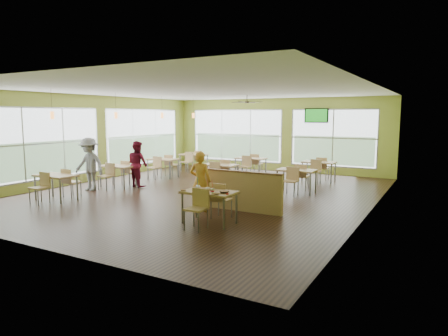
{
  "coord_description": "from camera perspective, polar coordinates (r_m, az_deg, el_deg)",
  "views": [
    {
      "loc": [
        6.61,
        -10.55,
        2.43
      ],
      "look_at": [
        1.18,
        -0.86,
        0.98
      ],
      "focal_mm": 32.0,
      "sensor_mm": 36.0,
      "label": 1
    }
  ],
  "objects": [
    {
      "name": "man_plaid",
      "position": [
        10.19,
        -3.4,
        -1.92
      ],
      "size": [
        0.62,
        0.47,
        1.55
      ],
      "primitive_type": "imported",
      "rotation": [
        0.0,
        0.0,
        3.32
      ],
      "color": "#CB6016",
      "rests_on": "floor"
    },
    {
      "name": "wrapper_mid",
      "position": [
        9.11,
        -2.14,
        -3.04
      ],
      "size": [
        0.23,
        0.22,
        0.05
      ],
      "primitive_type": "ellipsoid",
      "rotation": [
        0.0,
        0.0,
        0.29
      ],
      "color": "#A3744F",
      "rests_on": "main_table"
    },
    {
      "name": "cup_blue",
      "position": [
        9.05,
        -3.79,
        -2.84
      ],
      "size": [
        0.09,
        0.09,
        0.34
      ],
      "color": "white",
      "rests_on": "main_table"
    },
    {
      "name": "pendant_lights",
      "position": [
        14.91,
        -11.99,
        7.38
      ],
      "size": [
        0.11,
        7.31,
        0.86
      ],
      "color": "#2D2119",
      "rests_on": "ceiling"
    },
    {
      "name": "dining_tables",
      "position": [
        14.57,
        -2.71,
        0.34
      ],
      "size": [
        6.92,
        8.72,
        0.87
      ],
      "color": "tan",
      "rests_on": "floor"
    },
    {
      "name": "wrapper_left",
      "position": [
        9.08,
        -5.84,
        -3.15
      ],
      "size": [
        0.16,
        0.14,
        0.03
      ],
      "primitive_type": "ellipsoid",
      "rotation": [
        0.0,
        0.0,
        -0.14
      ],
      "color": "#A3744F",
      "rests_on": "main_table"
    },
    {
      "name": "cup_yellow",
      "position": [
        8.89,
        -3.67,
        -3.01
      ],
      "size": [
        0.1,
        0.1,
        0.35
      ],
      "color": "white",
      "rests_on": "main_table"
    },
    {
      "name": "cup_red_near",
      "position": [
        8.82,
        -2.34,
        -3.12
      ],
      "size": [
        0.09,
        0.09,
        0.32
      ],
      "color": "white",
      "rests_on": "main_table"
    },
    {
      "name": "window_bays",
      "position": [
        16.5,
        -4.94,
        4.11
      ],
      "size": [
        9.24,
        10.24,
        2.38
      ],
      "color": "white",
      "rests_on": "room"
    },
    {
      "name": "patron_grey",
      "position": [
        13.75,
        -18.69,
        0.52
      ],
      "size": [
        1.16,
        0.72,
        1.73
      ],
      "primitive_type": "imported",
      "rotation": [
        0.0,
        0.0,
        0.07
      ],
      "color": "slate",
      "rests_on": "floor"
    },
    {
      "name": "wrapper_right",
      "position": [
        8.63,
        -1.12,
        -3.66
      ],
      "size": [
        0.18,
        0.17,
        0.04
      ],
      "primitive_type": "ellipsoid",
      "rotation": [
        0.0,
        0.0,
        -0.27
      ],
      "color": "#A3744F",
      "rests_on": "main_table"
    },
    {
      "name": "tv_backwall",
      "position": [
        17.14,
        13.07,
        7.32
      ],
      "size": [
        1.0,
        0.07,
        0.6
      ],
      "color": "black",
      "rests_on": "wall_back"
    },
    {
      "name": "cup_red_far",
      "position": [
        8.7,
        -1.65,
        -3.27
      ],
      "size": [
        0.09,
        0.09,
        0.32
      ],
      "color": "white",
      "rests_on": "main_table"
    },
    {
      "name": "ceiling_fan",
      "position": [
        15.09,
        3.3,
        9.39
      ],
      "size": [
        1.25,
        1.25,
        0.29
      ],
      "color": "#2D2119",
      "rests_on": "ceiling"
    },
    {
      "name": "room",
      "position": [
        12.48,
        -2.81,
        3.62
      ],
      "size": [
        12.0,
        12.04,
        3.2
      ],
      "color": "black",
      "rests_on": "ground"
    },
    {
      "name": "half_wall_divider",
      "position": [
        10.29,
        2.11,
        -3.24
      ],
      "size": [
        2.4,
        0.14,
        1.04
      ],
      "color": "tan",
      "rests_on": "floor"
    },
    {
      "name": "patron_maroon",
      "position": [
        14.05,
        -12.23,
        0.58
      ],
      "size": [
        0.9,
        0.79,
        1.59
      ],
      "primitive_type": "imported",
      "rotation": [
        0.0,
        0.0,
        2.87
      ],
      "color": "maroon",
      "rests_on": "floor"
    },
    {
      "name": "main_table",
      "position": [
        9.03,
        -2.11,
        -4.06
      ],
      "size": [
        1.22,
        1.52,
        0.87
      ],
      "color": "tan",
      "rests_on": "floor"
    },
    {
      "name": "ketchup_cup",
      "position": [
        8.62,
        0.49,
        -3.72
      ],
      "size": [
        0.06,
        0.06,
        0.02
      ],
      "primitive_type": "cylinder",
      "color": "#990C00",
      "rests_on": "main_table"
    },
    {
      "name": "food_basket",
      "position": [
        8.76,
        0.04,
        -3.43
      ],
      "size": [
        0.22,
        0.22,
        0.05
      ],
      "color": "black",
      "rests_on": "main_table"
    }
  ]
}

